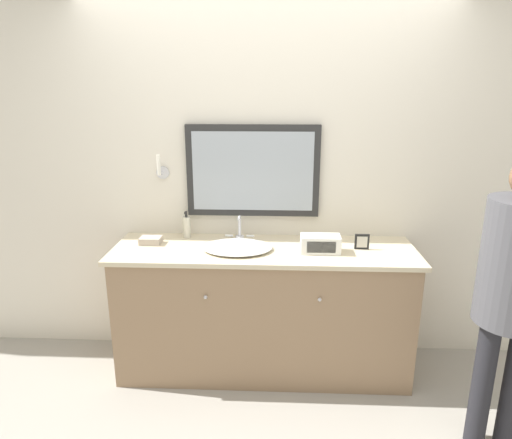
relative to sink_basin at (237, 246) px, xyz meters
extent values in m
plane|color=#9E998E|center=(0.17, -0.31, -0.92)|extent=(14.00, 14.00, 0.00)
cube|color=silver|center=(0.17, 0.35, 0.35)|extent=(8.00, 0.06, 2.55)
cube|color=#282828|center=(0.09, 0.30, 0.45)|extent=(0.93, 0.04, 0.64)
cube|color=#9EA8B2|center=(0.09, 0.28, 0.45)|extent=(0.84, 0.01, 0.55)
cylinder|color=silver|center=(-0.55, 0.31, 0.43)|extent=(0.09, 0.01, 0.09)
cylinder|color=silver|center=(-0.55, 0.26, 0.43)|extent=(0.02, 0.10, 0.02)
cylinder|color=white|center=(-0.55, 0.21, 0.50)|extent=(0.02, 0.02, 0.14)
cube|color=#937556|center=(0.17, 0.02, -0.49)|extent=(1.96, 0.56, 0.87)
cube|color=beige|center=(0.17, 0.02, -0.03)|extent=(2.02, 0.60, 0.03)
sphere|color=silver|center=(-0.18, -0.27, -0.24)|extent=(0.02, 0.02, 0.02)
sphere|color=silver|center=(0.53, -0.27, -0.24)|extent=(0.02, 0.02, 0.02)
ellipsoid|color=white|center=(0.00, -0.01, 0.00)|extent=(0.46, 0.36, 0.03)
cylinder|color=silver|center=(0.00, 0.19, 0.00)|extent=(0.06, 0.06, 0.03)
cylinder|color=silver|center=(0.00, 0.19, 0.08)|extent=(0.02, 0.02, 0.14)
cylinder|color=silver|center=(0.00, 0.16, 0.15)|extent=(0.02, 0.07, 0.02)
cylinder|color=white|center=(-0.08, 0.19, 0.01)|extent=(0.06, 0.02, 0.02)
cylinder|color=white|center=(0.07, 0.19, 0.01)|extent=(0.06, 0.02, 0.02)
cylinder|color=beige|center=(-0.38, 0.23, 0.06)|extent=(0.05, 0.05, 0.15)
cylinder|color=black|center=(-0.38, 0.23, 0.15)|extent=(0.02, 0.02, 0.04)
cube|color=black|center=(-0.38, 0.22, 0.17)|extent=(0.02, 0.03, 0.01)
cube|color=white|center=(0.54, -0.03, 0.04)|extent=(0.25, 0.13, 0.11)
cube|color=black|center=(0.54, -0.09, 0.04)|extent=(0.18, 0.01, 0.08)
cube|color=black|center=(0.82, 0.04, 0.03)|extent=(0.10, 0.01, 0.10)
cube|color=beige|center=(0.82, 0.03, 0.03)|extent=(0.07, 0.00, 0.07)
cube|color=#B7A899|center=(-0.60, 0.08, 0.00)|extent=(0.14, 0.11, 0.05)
cylinder|color=#232328|center=(1.39, -0.64, -0.55)|extent=(0.11, 0.11, 0.76)
camera|label=1|loc=(0.25, -2.84, 1.01)|focal=32.00mm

